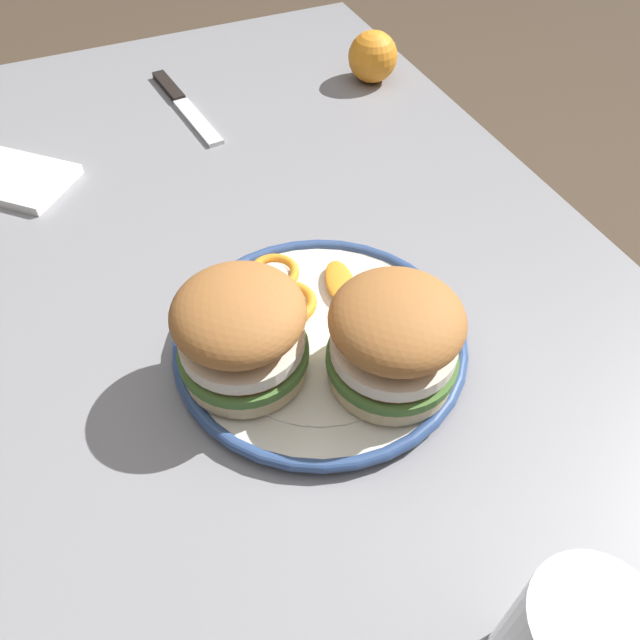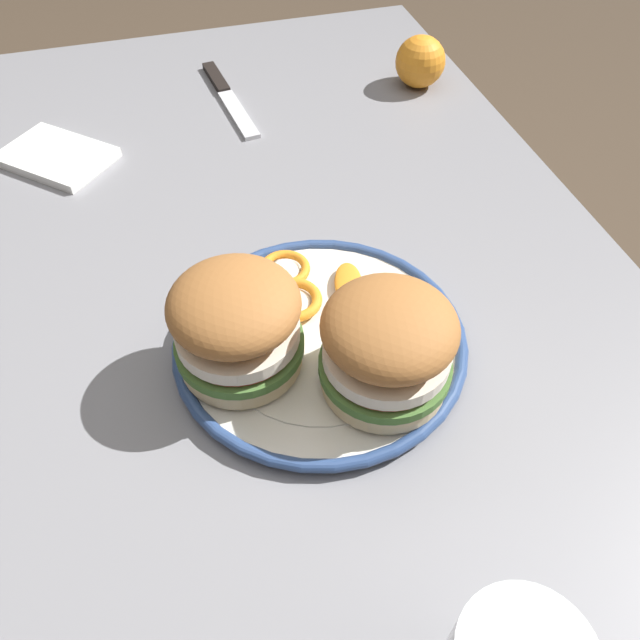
{
  "view_description": "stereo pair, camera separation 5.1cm",
  "coord_description": "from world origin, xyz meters",
  "px_view_note": "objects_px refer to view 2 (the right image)",
  "views": [
    {
      "loc": [
        0.43,
        -0.12,
        1.22
      ],
      "look_at": [
        0.08,
        0.04,
        0.79
      ],
      "focal_mm": 35.2,
      "sensor_mm": 36.0,
      "label": 1
    },
    {
      "loc": [
        0.45,
        -0.07,
        1.22
      ],
      "look_at": [
        0.08,
        0.04,
        0.79
      ],
      "focal_mm": 35.2,
      "sensor_mm": 36.0,
      "label": 2
    }
  ],
  "objects_px": {
    "dinner_plate": "(320,341)",
    "sandwich_half_left": "(387,345)",
    "sandwich_half_right": "(236,323)",
    "dining_table": "(270,361)",
    "table_knife": "(226,94)",
    "whole_orange": "(420,62)"
  },
  "relations": [
    {
      "from": "dining_table",
      "to": "whole_orange",
      "type": "distance_m",
      "value": 0.51
    },
    {
      "from": "dining_table",
      "to": "sandwich_half_left",
      "type": "bearing_deg",
      "value": 28.04
    },
    {
      "from": "dining_table",
      "to": "whole_orange",
      "type": "bearing_deg",
      "value": 139.03
    },
    {
      "from": "sandwich_half_right",
      "to": "table_knife",
      "type": "distance_m",
      "value": 0.52
    },
    {
      "from": "dining_table",
      "to": "table_knife",
      "type": "distance_m",
      "value": 0.44
    },
    {
      "from": "dining_table",
      "to": "table_knife",
      "type": "height_order",
      "value": "table_knife"
    },
    {
      "from": "dinner_plate",
      "to": "whole_orange",
      "type": "distance_m",
      "value": 0.53
    },
    {
      "from": "whole_orange",
      "to": "table_knife",
      "type": "bearing_deg",
      "value": -99.7
    },
    {
      "from": "sandwich_half_right",
      "to": "dining_table",
      "type": "bearing_deg",
      "value": 155.57
    },
    {
      "from": "sandwich_half_left",
      "to": "sandwich_half_right",
      "type": "xyz_separation_m",
      "value": [
        -0.06,
        -0.12,
        0.0
      ]
    },
    {
      "from": "dinner_plate",
      "to": "sandwich_half_left",
      "type": "distance_m",
      "value": 0.1
    },
    {
      "from": "sandwich_half_left",
      "to": "table_knife",
      "type": "height_order",
      "value": "sandwich_half_left"
    },
    {
      "from": "sandwich_half_left",
      "to": "dinner_plate",
      "type": "bearing_deg",
      "value": -149.43
    },
    {
      "from": "sandwich_half_right",
      "to": "table_knife",
      "type": "xyz_separation_m",
      "value": [
        -0.51,
        0.08,
        -0.07
      ]
    },
    {
      "from": "dining_table",
      "to": "dinner_plate",
      "type": "distance_m",
      "value": 0.15
    },
    {
      "from": "dinner_plate",
      "to": "sandwich_half_left",
      "type": "xyz_separation_m",
      "value": [
        0.07,
        0.04,
        0.06
      ]
    },
    {
      "from": "dinner_plate",
      "to": "sandwich_half_right",
      "type": "bearing_deg",
      "value": -84.39
    },
    {
      "from": "table_knife",
      "to": "dinner_plate",
      "type": "bearing_deg",
      "value": 0.13
    },
    {
      "from": "dinner_plate",
      "to": "sandwich_half_right",
      "type": "xyz_separation_m",
      "value": [
        0.01,
        -0.08,
        0.06
      ]
    },
    {
      "from": "dining_table",
      "to": "dinner_plate",
      "type": "bearing_deg",
      "value": 25.79
    },
    {
      "from": "dinner_plate",
      "to": "table_knife",
      "type": "distance_m",
      "value": 0.5
    },
    {
      "from": "dining_table",
      "to": "table_knife",
      "type": "xyz_separation_m",
      "value": [
        -0.42,
        0.04,
        0.11
      ]
    }
  ]
}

